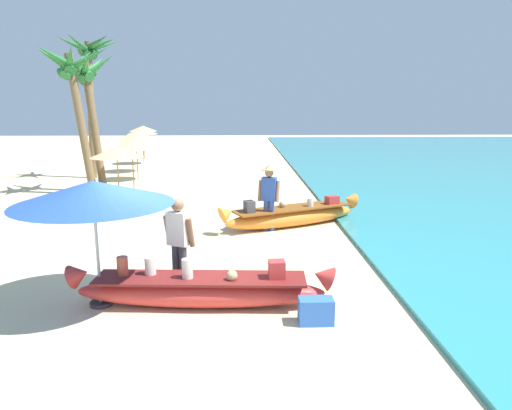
{
  "coord_description": "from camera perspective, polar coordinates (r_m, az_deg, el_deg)",
  "views": [
    {
      "loc": [
        0.89,
        -7.94,
        3.2
      ],
      "look_at": [
        1.26,
        2.65,
        0.9
      ],
      "focal_mm": 33.04,
      "sensor_mm": 36.0,
      "label": 1
    }
  ],
  "objects": [
    {
      "name": "cooler_box",
      "position": [
        7.18,
        7.27,
        -12.61
      ],
      "size": [
        0.51,
        0.29,
        0.39
      ],
      "primitive_type": "cube",
      "rotation": [
        0.0,
        0.0,
        -0.0
      ],
      "color": "blue",
      "rests_on": "ground"
    },
    {
      "name": "parasol_row_0",
      "position": [
        14.91,
        -16.52,
        6.15
      ],
      "size": [
        1.6,
        1.6,
        1.91
      ],
      "color": "#8E6B47",
      "rests_on": "ground"
    },
    {
      "name": "person_tourist_customer",
      "position": [
        8.23,
        -9.34,
        -4.06
      ],
      "size": [
        0.58,
        0.41,
        1.62
      ],
      "color": "#333842",
      "rests_on": "ground"
    },
    {
      "name": "ground_plane",
      "position": [
        8.61,
        -7.9,
        -9.7
      ],
      "size": [
        80.0,
        80.0,
        0.0
      ],
      "primitive_type": "plane",
      "color": "beige"
    },
    {
      "name": "boat_red_foreground",
      "position": [
        7.71,
        -6.7,
        -10.11
      ],
      "size": [
        4.3,
        0.88,
        0.8
      ],
      "color": "red",
      "rests_on": "ground"
    },
    {
      "name": "palm_tree_tall_inland",
      "position": [
        17.73,
        -21.34,
        14.35
      ],
      "size": [
        2.64,
        2.55,
        5.18
      ],
      "color": "brown",
      "rests_on": "ground"
    },
    {
      "name": "patio_umbrella_large",
      "position": [
        7.66,
        -19.13,
        1.38
      ],
      "size": [
        2.48,
        2.48,
        2.04
      ],
      "color": "#B7B7BC",
      "rests_on": "ground"
    },
    {
      "name": "person_vendor_hatted",
      "position": [
        11.89,
        1.58,
        1.48
      ],
      "size": [
        0.58,
        0.44,
        1.71
      ],
      "color": "#3D5BA8",
      "rests_on": "ground"
    },
    {
      "name": "palm_tree_leaning_seaward",
      "position": [
        18.19,
        -19.83,
        13.82
      ],
      "size": [
        2.34,
        2.49,
        5.02
      ],
      "color": "brown",
      "rests_on": "ground"
    },
    {
      "name": "palm_tree_mid_cluster",
      "position": [
        21.58,
        -19.53,
        16.13
      ],
      "size": [
        2.46,
        2.76,
        5.99
      ],
      "color": "brown",
      "rests_on": "ground"
    },
    {
      "name": "boat_orange_midground",
      "position": [
        12.5,
        4.38,
        -1.25
      ],
      "size": [
        3.95,
        2.24,
        0.8
      ],
      "color": "orange",
      "rests_on": "ground"
    },
    {
      "name": "parasol_row_4",
      "position": [
        25.89,
        -13.6,
        8.7
      ],
      "size": [
        1.6,
        1.6,
        1.91
      ],
      "color": "#8E6B47",
      "rests_on": "ground"
    },
    {
      "name": "parasol_row_1",
      "position": [
        17.42,
        -14.81,
        7.06
      ],
      "size": [
        1.6,
        1.6,
        1.91
      ],
      "color": "#8E6B47",
      "rests_on": "ground"
    },
    {
      "name": "parasol_row_3",
      "position": [
        22.89,
        -14.33,
        8.24
      ],
      "size": [
        1.6,
        1.6,
        1.91
      ],
      "color": "#8E6B47",
      "rests_on": "ground"
    },
    {
      "name": "parasol_row_2",
      "position": [
        20.39,
        -14.31,
        7.79
      ],
      "size": [
        1.6,
        1.6,
        1.91
      ],
      "color": "#8E6B47",
      "rests_on": "ground"
    },
    {
      "name": "parasol_row_5",
      "position": [
        28.4,
        -13.52,
        8.99
      ],
      "size": [
        1.6,
        1.6,
        1.91
      ],
      "color": "#8E6B47",
      "rests_on": "ground"
    }
  ]
}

